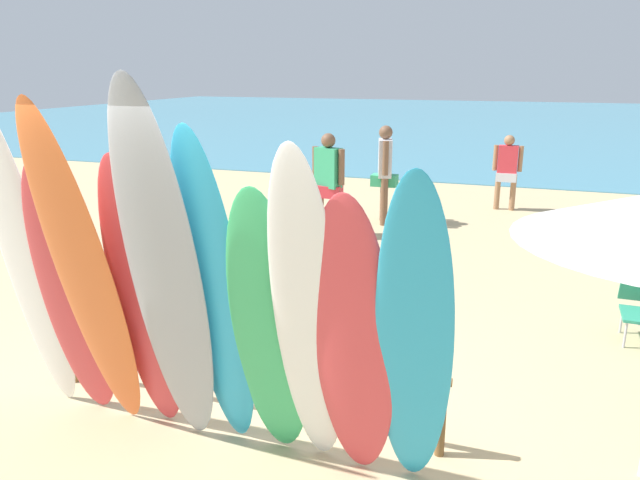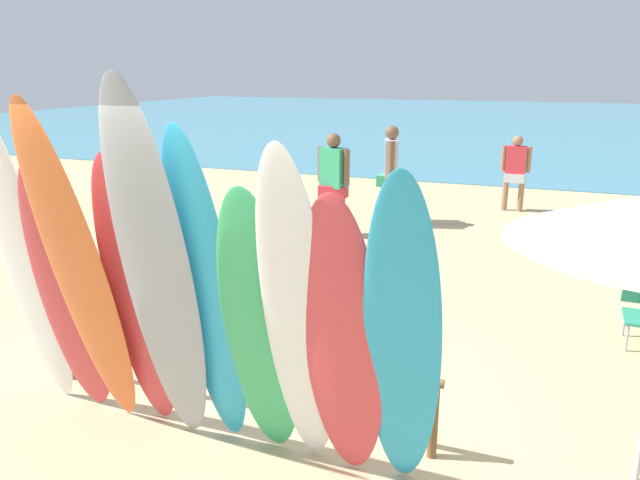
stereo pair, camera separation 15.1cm
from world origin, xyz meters
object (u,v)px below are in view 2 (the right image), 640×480
object	(u,v)px
surfboard_teal_5	(207,297)
surfboard_teal_9	(402,346)
surfboard_rack	(230,357)
surfboard_orange_2	(80,277)
beachgoer_strolling	(333,178)
surfboard_grey_4	(158,277)
beachgoer_photographing	(515,168)
beachgoer_near_rack	(391,168)
surfboard_red_8	(343,347)
surfboard_white_0	(25,261)
surfboard_green_6	(260,330)
surfboard_white_7	(298,321)
surfboard_red_3	(137,298)
surfboard_red_1	(67,292)

from	to	relation	value
surfboard_teal_5	surfboard_teal_9	size ratio (longest dim) A/B	1.06
surfboard_rack	surfboard_teal_5	size ratio (longest dim) A/B	1.38
surfboard_orange_2	beachgoer_strolling	distance (m)	6.04
surfboard_grey_4	beachgoer_photographing	bearing A→B (deg)	78.16
surfboard_teal_5	beachgoer_near_rack	world-z (taller)	surfboard_teal_5
surfboard_red_8	surfboard_teal_9	size ratio (longest dim) A/B	0.91
surfboard_white_0	surfboard_grey_4	bearing A→B (deg)	-0.51
surfboard_orange_2	surfboard_green_6	bearing A→B (deg)	10.06
surfboard_grey_4	beachgoer_near_rack	xyz separation A→B (m)	(-0.18, 7.17, -0.35)
surfboard_rack	surfboard_orange_2	xyz separation A→B (m)	(-0.82, -0.64, 0.78)
surfboard_green_6	surfboard_teal_9	size ratio (longest dim) A/B	0.90
surfboard_white_7	surfboard_red_8	world-z (taller)	surfboard_white_7
surfboard_orange_2	beachgoer_photographing	distance (m)	9.37
surfboard_rack	surfboard_white_7	world-z (taller)	surfboard_white_7
surfboard_red_8	beachgoer_strolling	size ratio (longest dim) A/B	1.24
surfboard_red_3	surfboard_teal_9	bearing A→B (deg)	-4.46
surfboard_teal_5	surfboard_red_8	size ratio (longest dim) A/B	1.16
surfboard_rack	beachgoer_strolling	world-z (taller)	beachgoer_strolling
surfboard_rack	surfboard_grey_4	size ratio (longest dim) A/B	1.22
surfboard_red_3	beachgoer_photographing	distance (m)	9.11
surfboard_orange_2	beachgoer_strolling	bearing A→B (deg)	95.42
surfboard_grey_4	beachgoer_strolling	world-z (taller)	surfboard_grey_4
surfboard_white_7	beachgoer_near_rack	size ratio (longest dim) A/B	1.38
surfboard_white_0	surfboard_teal_9	bearing A→B (deg)	3.27
surfboard_rack	surfboard_red_1	distance (m)	1.34
surfboard_red_1	surfboard_red_8	bearing A→B (deg)	-6.11
surfboard_red_3	beachgoer_near_rack	size ratio (longest dim) A/B	1.27
surfboard_grey_4	surfboard_teal_5	xyz separation A→B (m)	(0.30, 0.12, -0.15)
beachgoer_near_rack	surfboard_green_6	bearing A→B (deg)	172.18
surfboard_teal_5	surfboard_teal_9	world-z (taller)	surfboard_teal_5
surfboard_white_0	surfboard_red_8	xyz separation A→B (m)	(2.62, -0.08, -0.24)
surfboard_orange_2	surfboard_red_3	bearing A→B (deg)	32.57
surfboard_white_0	beachgoer_strolling	xyz separation A→B (m)	(0.47, 5.86, -0.29)
surfboard_green_6	beachgoer_strolling	xyz separation A→B (m)	(-1.54, 5.87, -0.04)
surfboard_teal_9	surfboard_grey_4	bearing A→B (deg)	176.95
surfboard_teal_5	beachgoer_strolling	world-z (taller)	surfboard_teal_5
surfboard_red_3	surfboard_red_1	bearing A→B (deg)	-179.43
beachgoer_near_rack	surfboard_teal_5	bearing A→B (deg)	169.01
surfboard_white_0	beachgoer_near_rack	distance (m)	7.13
surfboard_grey_4	surfboard_red_8	distance (m)	1.34
surfboard_green_6	surfboard_white_7	distance (m)	0.36
surfboard_white_7	beachgoer_strolling	bearing A→B (deg)	105.68
surfboard_rack	surfboard_red_8	xyz separation A→B (m)	(1.12, -0.56, 0.53)
surfboard_rack	surfboard_red_8	bearing A→B (deg)	-26.38
beachgoer_near_rack	beachgoer_strolling	size ratio (longest dim) A/B	1.02
surfboard_red_1	surfboard_grey_4	size ratio (longest dim) A/B	0.79
surfboard_red_8	surfboard_red_3	bearing A→B (deg)	177.95
surfboard_white_0	surfboard_green_6	bearing A→B (deg)	5.11
surfboard_red_8	surfboard_rack	bearing A→B (deg)	155.13
surfboard_red_8	beachgoer_near_rack	size ratio (longest dim) A/B	1.21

